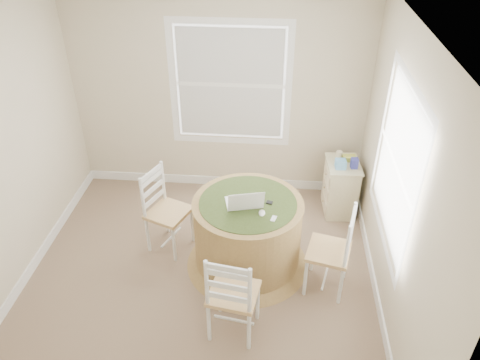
# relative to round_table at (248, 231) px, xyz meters

# --- Properties ---
(room) EXTENTS (3.64, 3.64, 2.64)m
(room) POSITION_rel_round_table_xyz_m (-0.31, -0.15, 0.86)
(room) COLOR #896D56
(room) RESTS_ON ground
(round_table) EXTENTS (1.31, 1.31, 0.81)m
(round_table) POSITION_rel_round_table_xyz_m (0.00, 0.00, 0.00)
(round_table) COLOR #9E7E46
(round_table) RESTS_ON ground
(chair_left) EXTENTS (0.53, 0.54, 0.95)m
(chair_left) POSITION_rel_round_table_xyz_m (-0.88, 0.20, 0.04)
(chair_left) COLOR white
(chair_left) RESTS_ON ground
(chair_near) EXTENTS (0.48, 0.46, 0.95)m
(chair_near) POSITION_rel_round_table_xyz_m (-0.06, -0.89, 0.04)
(chair_near) COLOR white
(chair_near) RESTS_ON ground
(chair_right) EXTENTS (0.49, 0.50, 0.95)m
(chair_right) POSITION_rel_round_table_xyz_m (0.81, -0.27, 0.04)
(chair_right) COLOR white
(chair_right) RESTS_ON ground
(laptop) EXTENTS (0.42, 0.38, 0.25)m
(laptop) POSITION_rel_round_table_xyz_m (-0.03, -0.04, 0.40)
(laptop) COLOR white
(laptop) RESTS_ON round_table
(mouse) EXTENTS (0.09, 0.12, 0.04)m
(mouse) POSITION_rel_round_table_xyz_m (0.15, -0.16, 0.38)
(mouse) COLOR white
(mouse) RESTS_ON round_table
(phone) EXTENTS (0.07, 0.10, 0.02)m
(phone) POSITION_rel_round_table_xyz_m (0.26, -0.24, 0.37)
(phone) COLOR #B7BABF
(phone) RESTS_ON round_table
(keys) EXTENTS (0.07, 0.06, 0.02)m
(keys) POSITION_rel_round_table_xyz_m (0.21, 0.01, 0.37)
(keys) COLOR black
(keys) RESTS_ON round_table
(corner_chest) EXTENTS (0.42, 0.54, 0.68)m
(corner_chest) POSITION_rel_round_table_xyz_m (1.06, 1.05, -0.10)
(corner_chest) COLOR beige
(corner_chest) RESTS_ON ground
(tissue_box) EXTENTS (0.13, 0.13, 0.10)m
(tissue_box) POSITION_rel_round_table_xyz_m (1.01, 0.96, 0.29)
(tissue_box) COLOR #63A9E3
(tissue_box) RESTS_ON corner_chest
(box_yellow) EXTENTS (0.16, 0.11, 0.06)m
(box_yellow) POSITION_rel_round_table_xyz_m (1.12, 1.12, 0.27)
(box_yellow) COLOR #B4BE43
(box_yellow) RESTS_ON corner_chest
(box_blue) EXTENTS (0.08, 0.08, 0.12)m
(box_blue) POSITION_rel_round_table_xyz_m (1.15, 0.97, 0.30)
(box_blue) COLOR #353AA0
(box_blue) RESTS_ON corner_chest
(cup_cream) EXTENTS (0.07, 0.07, 0.09)m
(cup_cream) POSITION_rel_round_table_xyz_m (1.02, 1.16, 0.29)
(cup_cream) COLOR beige
(cup_cream) RESTS_ON corner_chest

